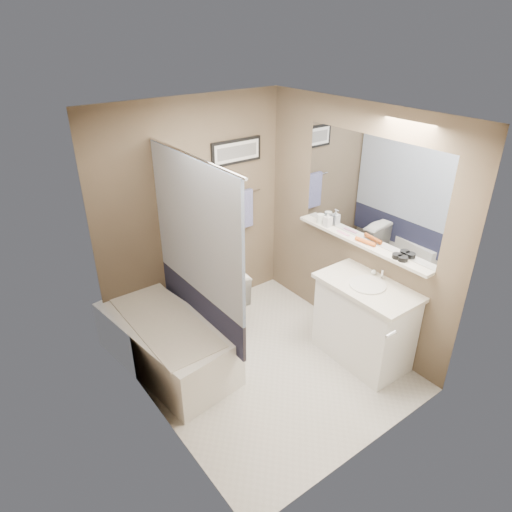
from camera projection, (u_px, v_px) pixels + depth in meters
ground at (265, 365)px, 4.50m from camera, size 2.50×2.50×0.00m
ceiling at (268, 117)px, 3.40m from camera, size 2.20×2.50×0.04m
wall_back at (195, 214)px, 4.82m from camera, size 2.20×0.04×2.40m
wall_front at (379, 325)px, 3.07m from camera, size 2.20×0.04×2.40m
wall_left at (151, 298)px, 3.37m from camera, size 0.04×2.50×2.40m
wall_right at (352, 227)px, 4.52m from camera, size 0.04×2.50×2.40m
tile_surround at (127, 293)px, 3.81m from camera, size 0.02×1.55×2.00m
curtain_rod at (191, 155)px, 3.69m from camera, size 0.02×1.55×0.02m
curtain_upper at (196, 229)px, 3.99m from camera, size 0.03×1.45×1.28m
curtain_lower at (201, 307)px, 4.37m from camera, size 0.03×1.45×0.36m
mirror at (369, 190)px, 4.22m from camera, size 0.02×1.60×1.00m
shelf at (360, 242)px, 4.43m from camera, size 0.12×1.60×0.03m
towel_bar at (238, 195)px, 5.05m from camera, size 0.60×0.02×0.02m
towel at (239, 210)px, 5.12m from camera, size 0.34×0.05×0.44m
art_frame at (236, 151)px, 4.84m from camera, size 0.62×0.02×0.26m
art_mat at (237, 152)px, 4.83m from camera, size 0.56×0.00×0.20m
art_image at (237, 152)px, 4.83m from camera, size 0.50×0.00×0.13m
door at (424, 322)px, 3.45m from camera, size 0.80×0.02×2.00m
door_handle at (391, 334)px, 3.31m from camera, size 0.10×0.02×0.02m
bathtub at (166, 343)px, 4.41m from camera, size 0.88×1.58×0.50m
tub_rim at (164, 321)px, 4.29m from camera, size 0.56×1.36×0.02m
toilet at (219, 297)px, 4.91m from camera, size 0.50×0.78×0.75m
vanity at (364, 323)px, 4.43m from camera, size 0.53×0.91×0.80m
countertop at (368, 287)px, 4.23m from camera, size 0.54×0.96×0.04m
sink_basin at (368, 285)px, 4.22m from camera, size 0.34×0.34×0.01m
faucet_spout at (382, 274)px, 4.30m from camera, size 0.02×0.02×0.10m
faucet_knob at (374, 272)px, 4.38m from camera, size 0.05×0.05×0.05m
candle_bowl_near at (403, 259)px, 4.06m from camera, size 0.09×0.09×0.04m
candle_bowl_far at (397, 256)px, 4.10m from camera, size 0.09×0.09×0.04m
hair_brush_front at (365, 242)px, 4.37m from camera, size 0.07×0.22×0.04m
pink_comb at (343, 233)px, 4.58m from camera, size 0.04×0.16×0.01m
glass_jar at (321, 219)px, 4.79m from camera, size 0.08×0.08×0.10m
soap_bottle at (328, 219)px, 4.70m from camera, size 0.07×0.07×0.16m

